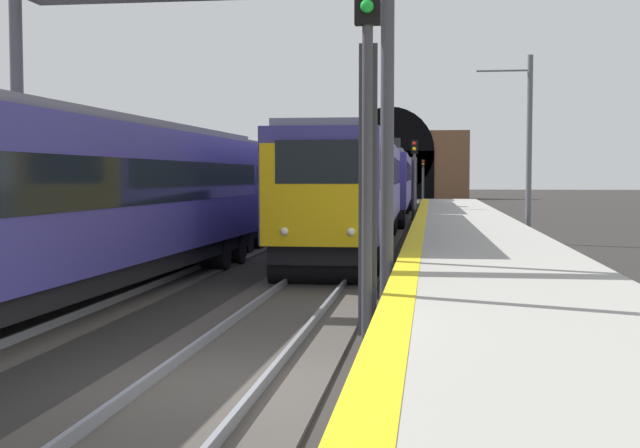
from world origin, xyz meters
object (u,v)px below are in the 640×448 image
object	(u,v)px
train_main_approaching	(385,182)
railway_signal_mid	(414,175)
railway_signal_near	(367,116)
overhead_signal_gantry	(196,45)
railway_signal_far	(423,176)
catenary_mast_near	(528,147)
train_adjacent_platform	(209,190)

from	to	relation	value
train_main_approaching	railway_signal_mid	distance (m)	4.28
railway_signal_near	overhead_signal_gantry	bearing A→B (deg)	-140.72
railway_signal_mid	railway_signal_far	xyz separation A→B (m)	(47.00, 0.00, -0.08)
railway_signal_mid	catenary_mast_near	world-z (taller)	catenary_mast_near
railway_signal_mid	railway_signal_far	distance (m)	47.00
railway_signal_mid	overhead_signal_gantry	distance (m)	29.52
railway_signal_far	catenary_mast_near	world-z (taller)	catenary_mast_near
train_adjacent_platform	railway_signal_near	xyz separation A→B (m)	(-13.97, -6.24, 1.35)
train_adjacent_platform	train_main_approaching	bearing A→B (deg)	170.94
train_adjacent_platform	catenary_mast_near	bearing A→B (deg)	126.16
railway_signal_near	railway_signal_mid	bearing A→B (deg)	-180.00
train_main_approaching	railway_signal_mid	xyz separation A→B (m)	(-3.86, -1.80, 0.41)
train_main_approaching	railway_signal_far	bearing A→B (deg)	176.83
railway_signal_far	catenary_mast_near	bearing A→B (deg)	4.56
railway_signal_near	catenary_mast_near	xyz separation A→B (m)	(21.58, -4.74, 0.27)
train_main_approaching	catenary_mast_near	bearing A→B (deg)	21.06
overhead_signal_gantry	train_main_approaching	bearing A→B (deg)	-3.85
overhead_signal_gantry	catenary_mast_near	distance (m)	18.90
railway_signal_mid	catenary_mast_near	size ratio (longest dim) A/B	0.63
overhead_signal_gantry	catenary_mast_near	world-z (taller)	catenary_mast_near
railway_signal_near	railway_signal_mid	world-z (taller)	railway_signal_near
railway_signal_mid	railway_signal_far	bearing A→B (deg)	-180.00
overhead_signal_gantry	railway_signal_far	bearing A→B (deg)	-3.02
railway_signal_near	overhead_signal_gantry	distance (m)	6.62
railway_signal_mid	catenary_mast_near	distance (m)	13.37
railway_signal_near	railway_signal_mid	xyz separation A→B (m)	(34.04, -0.00, -0.80)
railway_signal_mid	overhead_signal_gantry	xyz separation A→B (m)	(-29.12, 4.02, 2.70)
train_adjacent_platform	railway_signal_far	size ratio (longest dim) A/B	8.76
overhead_signal_gantry	catenary_mast_near	xyz separation A→B (m)	(16.67, -8.76, -1.62)
railway_signal_far	railway_signal_near	bearing A→B (deg)	0.00
train_main_approaching	railway_signal_near	world-z (taller)	railway_signal_near
train_adjacent_platform	overhead_signal_gantry	xyz separation A→B (m)	(-9.06, -2.22, 3.24)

